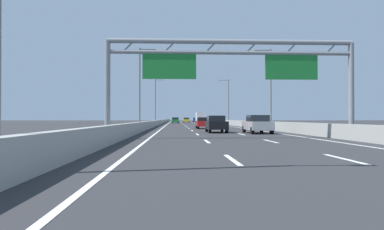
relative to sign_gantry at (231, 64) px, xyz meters
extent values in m
plane|color=#2D2D30|center=(0.01, 75.68, -4.81)|extent=(260.00, 260.00, 0.00)
cube|color=white|center=(-1.79, -11.82, -4.80)|extent=(0.16, 3.00, 0.01)
cube|color=white|center=(-1.79, -2.82, -4.80)|extent=(0.16, 3.00, 0.01)
cube|color=white|center=(-1.79, 6.18, -4.80)|extent=(0.16, 3.00, 0.01)
cube|color=white|center=(-1.79, 15.18, -4.80)|extent=(0.16, 3.00, 0.01)
cube|color=white|center=(-1.79, 24.18, -4.80)|extent=(0.16, 3.00, 0.01)
cube|color=white|center=(-1.79, 33.18, -4.80)|extent=(0.16, 3.00, 0.01)
cube|color=white|center=(-1.79, 42.18, -4.80)|extent=(0.16, 3.00, 0.01)
cube|color=white|center=(-1.79, 51.18, -4.80)|extent=(0.16, 3.00, 0.01)
cube|color=white|center=(-1.79, 60.18, -4.80)|extent=(0.16, 3.00, 0.01)
cube|color=white|center=(-1.79, 69.18, -4.80)|extent=(0.16, 3.00, 0.01)
cube|color=white|center=(-1.79, 78.18, -4.80)|extent=(0.16, 3.00, 0.01)
cube|color=white|center=(-1.79, 87.18, -4.80)|extent=(0.16, 3.00, 0.01)
cube|color=white|center=(-1.79, 96.18, -4.80)|extent=(0.16, 3.00, 0.01)
cube|color=white|center=(-1.79, 105.18, -4.80)|extent=(0.16, 3.00, 0.01)
cube|color=white|center=(-1.79, 114.18, -4.80)|extent=(0.16, 3.00, 0.01)
cube|color=white|center=(-1.79, 123.18, -4.80)|extent=(0.16, 3.00, 0.01)
cube|color=white|center=(-1.79, 132.18, -4.80)|extent=(0.16, 3.00, 0.01)
cube|color=white|center=(1.81, -11.82, -4.80)|extent=(0.16, 3.00, 0.01)
cube|color=white|center=(1.81, -2.82, -4.80)|extent=(0.16, 3.00, 0.01)
cube|color=white|center=(1.81, 6.18, -4.80)|extent=(0.16, 3.00, 0.01)
cube|color=white|center=(1.81, 15.18, -4.80)|extent=(0.16, 3.00, 0.01)
cube|color=white|center=(1.81, 24.18, -4.80)|extent=(0.16, 3.00, 0.01)
cube|color=white|center=(1.81, 33.18, -4.80)|extent=(0.16, 3.00, 0.01)
cube|color=white|center=(1.81, 42.18, -4.80)|extent=(0.16, 3.00, 0.01)
cube|color=white|center=(1.81, 51.18, -4.80)|extent=(0.16, 3.00, 0.01)
cube|color=white|center=(1.81, 60.18, -4.80)|extent=(0.16, 3.00, 0.01)
cube|color=white|center=(1.81, 69.18, -4.80)|extent=(0.16, 3.00, 0.01)
cube|color=white|center=(1.81, 78.18, -4.80)|extent=(0.16, 3.00, 0.01)
cube|color=white|center=(1.81, 87.18, -4.80)|extent=(0.16, 3.00, 0.01)
cube|color=white|center=(1.81, 96.18, -4.80)|extent=(0.16, 3.00, 0.01)
cube|color=white|center=(1.81, 105.18, -4.80)|extent=(0.16, 3.00, 0.01)
cube|color=white|center=(1.81, 114.18, -4.80)|extent=(0.16, 3.00, 0.01)
cube|color=white|center=(1.81, 123.18, -4.80)|extent=(0.16, 3.00, 0.01)
cube|color=white|center=(1.81, 132.18, -4.80)|extent=(0.16, 3.00, 0.01)
cube|color=white|center=(-5.24, 63.68, -4.80)|extent=(0.16, 176.00, 0.01)
cube|color=white|center=(5.26, 63.68, -4.80)|extent=(0.16, 176.00, 0.01)
cube|color=#9E9E99|center=(-6.89, 85.68, -4.33)|extent=(0.45, 220.00, 0.95)
cube|color=#9E9E99|center=(6.91, 85.68, -4.33)|extent=(0.45, 220.00, 0.95)
cylinder|color=gray|center=(-7.84, 0.00, -1.71)|extent=(0.36, 0.36, 6.20)
cylinder|color=gray|center=(7.85, 0.00, -1.71)|extent=(0.36, 0.36, 6.20)
cylinder|color=gray|center=(0.01, 0.00, 1.39)|extent=(15.68, 0.32, 0.32)
cylinder|color=gray|center=(0.01, 0.00, 0.69)|extent=(15.68, 0.26, 0.26)
cylinder|color=gray|center=(-6.53, 0.00, 1.04)|extent=(0.74, 0.10, 0.74)
cylinder|color=gray|center=(-3.91, 0.00, 1.04)|extent=(0.74, 0.10, 0.74)
cylinder|color=gray|center=(-1.30, 0.00, 1.04)|extent=(0.74, 0.10, 0.74)
cylinder|color=gray|center=(1.31, 0.00, 1.04)|extent=(0.74, 0.10, 0.74)
cylinder|color=gray|center=(3.93, 0.00, 1.04)|extent=(0.74, 0.10, 0.74)
cylinder|color=gray|center=(6.54, 0.00, 1.04)|extent=(0.74, 0.10, 0.74)
cube|color=#19752D|center=(-3.94, 0.00, -0.21)|extent=(3.40, 0.12, 1.60)
cube|color=#19752D|center=(3.91, 0.00, -0.21)|extent=(3.40, 0.12, 1.60)
cylinder|color=slate|center=(-7.69, 19.45, -0.06)|extent=(0.20, 0.20, 9.50)
cylinder|color=slate|center=(-6.59, 19.45, 4.54)|extent=(2.20, 0.12, 0.12)
cube|color=#F2EAC6|center=(-5.49, 19.45, 4.44)|extent=(0.56, 0.28, 0.20)
cylinder|color=slate|center=(7.71, 19.45, -0.06)|extent=(0.20, 0.20, 9.50)
cylinder|color=slate|center=(6.61, 19.45, 4.54)|extent=(2.20, 0.12, 0.12)
cube|color=#F2EAC6|center=(5.51, 19.45, 4.44)|extent=(0.56, 0.28, 0.20)
cylinder|color=slate|center=(-7.69, 53.51, -0.06)|extent=(0.20, 0.20, 9.50)
cylinder|color=slate|center=(-6.59, 53.51, 4.54)|extent=(2.20, 0.12, 0.12)
cube|color=#F2EAC6|center=(-5.49, 53.51, 4.44)|extent=(0.56, 0.28, 0.20)
cylinder|color=slate|center=(7.71, 53.51, -0.06)|extent=(0.20, 0.20, 9.50)
cylinder|color=slate|center=(6.61, 53.51, 4.54)|extent=(2.20, 0.12, 0.12)
cube|color=#F2EAC6|center=(5.51, 53.51, 4.44)|extent=(0.56, 0.28, 0.20)
cube|color=red|center=(-0.03, 22.43, -4.16)|extent=(1.76, 4.61, 0.65)
cube|color=black|center=(-0.03, 21.82, -3.61)|extent=(1.55, 2.06, 0.45)
cylinder|color=black|center=(-0.80, 24.18, -4.49)|extent=(0.22, 0.64, 0.64)
cylinder|color=black|center=(0.75, 24.18, -4.49)|extent=(0.22, 0.64, 0.64)
cylinder|color=black|center=(-0.80, 20.67, -4.49)|extent=(0.22, 0.64, 0.64)
cylinder|color=black|center=(0.75, 20.67, -4.49)|extent=(0.22, 0.64, 0.64)
cube|color=#A8ADB2|center=(3.51, 8.11, -4.13)|extent=(1.82, 4.68, 0.71)
cube|color=black|center=(3.51, 7.93, -3.50)|extent=(1.61, 2.05, 0.55)
cylinder|color=black|center=(2.71, 9.90, -4.49)|extent=(0.22, 0.64, 0.64)
cylinder|color=black|center=(4.32, 9.90, -4.49)|extent=(0.22, 0.64, 0.64)
cylinder|color=black|center=(2.71, 6.32, -4.49)|extent=(0.22, 0.64, 0.64)
cylinder|color=black|center=(4.32, 6.32, -4.49)|extent=(0.22, 0.64, 0.64)
cube|color=yellow|center=(-0.04, 91.96, -4.15)|extent=(1.87, 4.43, 0.67)
cube|color=black|center=(-0.04, 91.87, -3.55)|extent=(1.65, 1.84, 0.52)
cylinder|color=black|center=(-0.86, 93.62, -4.49)|extent=(0.22, 0.64, 0.64)
cylinder|color=black|center=(0.79, 93.62, -4.49)|extent=(0.22, 0.64, 0.64)
cylinder|color=black|center=(-0.86, 90.29, -4.49)|extent=(0.22, 0.64, 0.64)
cylinder|color=black|center=(0.79, 90.29, -4.49)|extent=(0.22, 0.64, 0.64)
cube|color=silver|center=(-3.53, 90.77, -4.16)|extent=(1.82, 4.66, 0.64)
cube|color=black|center=(-3.53, 90.14, -3.61)|extent=(1.60, 2.05, 0.47)
cylinder|color=black|center=(-4.34, 92.55, -4.49)|extent=(0.22, 0.64, 0.64)
cylinder|color=black|center=(-2.73, 92.55, -4.49)|extent=(0.22, 0.64, 0.64)
cylinder|color=black|center=(-4.34, 88.99, -4.49)|extent=(0.22, 0.64, 0.64)
cylinder|color=black|center=(-2.73, 88.99, -4.49)|extent=(0.22, 0.64, 0.64)
cube|color=black|center=(0.18, 10.11, -4.13)|extent=(1.70, 4.34, 0.71)
cube|color=black|center=(0.18, 10.28, -3.52)|extent=(1.50, 1.85, 0.52)
cylinder|color=black|center=(-0.56, 11.74, -4.49)|extent=(0.22, 0.64, 0.64)
cylinder|color=black|center=(0.92, 11.74, -4.49)|extent=(0.22, 0.64, 0.64)
cylinder|color=black|center=(-0.56, 8.49, -4.49)|extent=(0.22, 0.64, 0.64)
cylinder|color=black|center=(0.92, 8.49, -4.49)|extent=(0.22, 0.64, 0.64)
cube|color=#2347AD|center=(3.42, 101.08, -4.14)|extent=(1.83, 4.18, 0.68)
cube|color=black|center=(3.42, 100.60, -3.55)|extent=(1.61, 1.76, 0.50)
cylinder|color=black|center=(2.61, 102.62, -4.49)|extent=(0.22, 0.64, 0.64)
cylinder|color=black|center=(4.23, 102.62, -4.49)|extent=(0.22, 0.64, 0.64)
cylinder|color=black|center=(2.61, 99.54, -4.49)|extent=(0.22, 0.64, 0.64)
cylinder|color=black|center=(4.23, 99.54, -4.49)|extent=(0.22, 0.64, 0.64)
cube|color=#1E7A38|center=(-3.49, 72.56, -4.15)|extent=(1.86, 4.31, 0.67)
cube|color=black|center=(-3.49, 72.39, -3.55)|extent=(1.64, 1.97, 0.54)
cylinder|color=black|center=(-4.31, 74.16, -4.49)|extent=(0.22, 0.64, 0.64)
cylinder|color=black|center=(-2.67, 74.16, -4.49)|extent=(0.22, 0.64, 0.64)
cylinder|color=black|center=(-4.31, 70.96, -4.49)|extent=(0.22, 0.64, 0.64)
cylinder|color=black|center=(-2.67, 70.96, -4.49)|extent=(0.22, 0.64, 0.64)
cube|color=#194799|center=(3.84, 88.53, -3.34)|extent=(2.43, 2.50, 1.97)
cube|color=silver|center=(3.84, 83.96, -3.05)|extent=(2.43, 6.23, 2.55)
cylinder|color=black|center=(2.76, 88.87, -4.33)|extent=(0.28, 0.96, 0.96)
cylinder|color=black|center=(4.92, 88.87, -4.33)|extent=(0.28, 0.96, 0.96)
cylinder|color=black|center=(2.76, 82.25, -4.33)|extent=(0.28, 0.96, 0.96)
cylinder|color=black|center=(4.92, 82.25, -4.33)|extent=(0.28, 0.96, 0.96)
camera|label=1|loc=(-3.59, -23.20, -3.50)|focal=34.24mm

